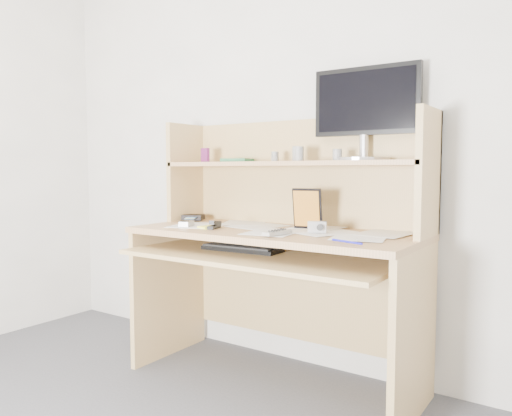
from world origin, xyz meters
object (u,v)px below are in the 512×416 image
Objects in this scene: desk at (282,240)px; monitor at (366,111)px; keyboard at (242,248)px; tv_remote at (277,233)px; game_case at (307,209)px.

monitor reaches higher than desk.
keyboard is 0.28m from tv_remote.
game_case is at bearing 29.19° from keyboard.
desk is at bearing 47.34° from keyboard.
game_case reaches higher than keyboard.
game_case reaches higher than tv_remote.
keyboard is 0.78× the size of monitor.
keyboard is at bearing -148.07° from monitor.
monitor reaches higher than game_case.
keyboard is 2.53× the size of tv_remote.
monitor is at bearing 67.99° from tv_remote.
tv_remote is 0.73m from monitor.
desk reaches higher than keyboard.
game_case is at bearing 95.58° from tv_remote.
keyboard is at bearing -159.73° from game_case.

